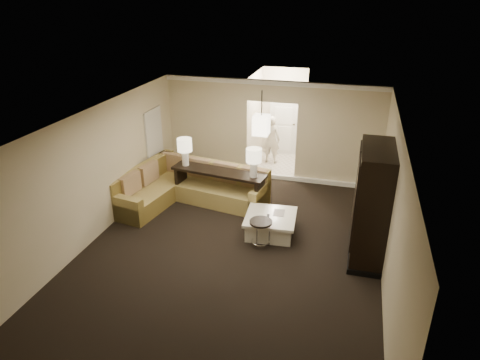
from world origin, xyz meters
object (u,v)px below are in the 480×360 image
(console_table, at_px, (219,184))
(armoire, at_px, (371,206))
(drink_table, at_px, (261,228))
(sectional_sofa, at_px, (186,188))
(coffee_table, at_px, (270,224))
(person, at_px, (271,137))

(console_table, distance_m, armoire, 3.85)
(console_table, relative_size, drink_table, 4.08)
(drink_table, bearing_deg, sectional_sofa, 146.55)
(sectional_sofa, distance_m, coffee_table, 2.56)
(person, bearing_deg, armoire, 127.96)
(console_table, relative_size, person, 1.47)
(drink_table, relative_size, person, 0.36)
(drink_table, distance_m, person, 4.80)
(coffee_table, height_order, armoire, armoire)
(console_table, bearing_deg, sectional_sofa, -167.20)
(armoire, distance_m, drink_table, 2.27)
(coffee_table, bearing_deg, drink_table, -99.88)
(sectional_sofa, distance_m, armoire, 4.65)
(armoire, distance_m, person, 5.33)
(coffee_table, relative_size, person, 0.71)
(sectional_sofa, height_order, armoire, armoire)
(console_table, bearing_deg, coffee_table, -26.05)
(armoire, relative_size, drink_table, 3.89)
(armoire, xyz_separation_m, person, (-2.91, 4.45, -0.29))
(console_table, xyz_separation_m, person, (0.67, 3.14, 0.28))
(sectional_sofa, xyz_separation_m, armoire, (4.42, -1.23, 0.73))
(coffee_table, xyz_separation_m, person, (-0.86, 4.16, 0.60))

